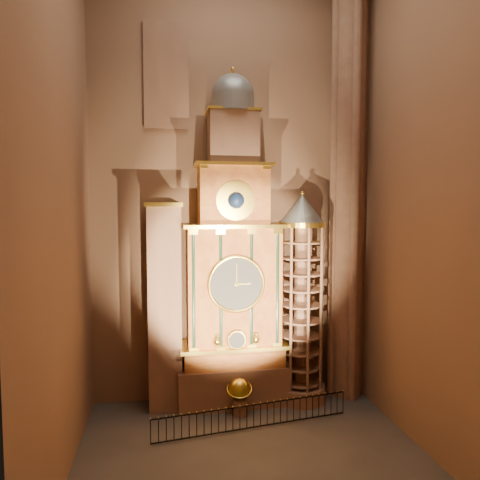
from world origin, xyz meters
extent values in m
plane|color=#383330|center=(0.00, 0.00, 0.00)|extent=(14.00, 14.00, 0.00)
plane|color=#8E654C|center=(0.00, 6.00, 11.00)|extent=(22.00, 0.00, 22.00)
plane|color=#8E654C|center=(-7.00, 0.00, 11.00)|extent=(0.00, 22.00, 22.00)
plane|color=#8E654C|center=(7.00, 0.00, 11.00)|extent=(0.00, 22.00, 22.00)
cube|color=#8C634C|center=(0.00, 5.00, 1.00)|extent=(5.60, 2.20, 2.00)
cube|color=brown|center=(0.00, 5.00, 2.50)|extent=(5.00, 2.00, 1.00)
cube|color=gold|center=(0.00, 4.95, 3.05)|extent=(5.40, 2.30, 0.18)
cube|color=brown|center=(0.00, 5.00, 6.00)|extent=(4.60, 2.00, 6.00)
cylinder|color=black|center=(-2.05, 4.14, 6.00)|extent=(0.32, 0.32, 5.60)
cylinder|color=black|center=(-0.75, 4.14, 6.00)|extent=(0.32, 0.32, 5.60)
cylinder|color=black|center=(0.75, 4.14, 6.00)|extent=(0.32, 0.32, 5.60)
cylinder|color=black|center=(2.05, 4.14, 6.00)|extent=(0.32, 0.32, 5.60)
cube|color=gold|center=(0.00, 4.95, 9.05)|extent=(5.00, 2.25, 0.18)
cylinder|color=#2D3033|center=(0.00, 3.99, 6.30)|extent=(2.60, 0.12, 2.60)
torus|color=gold|center=(0.00, 3.94, 6.30)|extent=(2.80, 0.16, 2.80)
cylinder|color=gold|center=(0.00, 3.84, 3.60)|extent=(0.90, 0.10, 0.90)
sphere|color=gold|center=(-0.95, 3.89, 3.55)|extent=(0.36, 0.36, 0.36)
sphere|color=gold|center=(0.95, 3.89, 3.55)|extent=(0.36, 0.36, 0.36)
cube|color=brown|center=(0.00, 5.00, 10.50)|extent=(3.40, 1.80, 3.00)
sphere|color=#0E1F47|center=(0.00, 4.09, 10.30)|extent=(0.80, 0.80, 0.80)
cube|color=gold|center=(0.00, 4.95, 12.05)|extent=(3.80, 2.00, 0.15)
cube|color=#8C634C|center=(0.00, 5.00, 13.30)|extent=(2.40, 1.60, 2.60)
sphere|color=slate|center=(0.00, 5.00, 15.40)|extent=(2.10, 2.10, 2.10)
cylinder|color=gold|center=(0.00, 5.00, 16.30)|extent=(0.14, 0.14, 0.80)
cube|color=#8C634C|center=(-3.40, 5.00, 5.00)|extent=(1.60, 1.40, 10.00)
cube|color=gold|center=(-3.40, 4.58, 3.00)|extent=(1.35, 0.10, 2.10)
cube|color=#531716|center=(-3.40, 4.52, 3.00)|extent=(1.05, 0.04, 1.75)
cube|color=gold|center=(-3.40, 4.58, 5.60)|extent=(1.35, 0.10, 2.10)
cube|color=#531716|center=(-3.40, 4.52, 5.60)|extent=(1.05, 0.04, 1.75)
cube|color=gold|center=(-3.40, 4.58, 8.20)|extent=(1.35, 0.10, 2.10)
cube|color=#531716|center=(-3.40, 4.52, 8.20)|extent=(1.05, 0.04, 1.75)
cube|color=gold|center=(-3.40, 5.00, 10.10)|extent=(1.80, 1.60, 0.20)
cylinder|color=#8C634C|center=(3.50, 4.70, 0.40)|extent=(2.50, 2.50, 0.80)
cylinder|color=#8C634C|center=(3.50, 4.70, 4.90)|extent=(0.70, 0.70, 8.20)
cylinder|color=gold|center=(3.50, 4.70, 9.10)|extent=(2.40, 2.40, 0.25)
cone|color=slate|center=(3.50, 4.70, 9.90)|extent=(2.30, 2.30, 1.50)
sphere|color=gold|center=(3.50, 4.70, 10.70)|extent=(0.20, 0.20, 0.20)
cylinder|color=#8C634C|center=(6.10, 5.00, 11.00)|extent=(1.60, 1.60, 22.00)
cylinder|color=#8C634C|center=(6.90, 5.00, 11.00)|extent=(0.44, 0.44, 22.00)
cylinder|color=#8C634C|center=(5.30, 5.00, 11.00)|extent=(0.44, 0.44, 22.00)
cylinder|color=#8C634C|center=(6.10, 5.80, 11.00)|extent=(0.44, 0.44, 22.00)
cylinder|color=#8C634C|center=(6.10, 4.20, 11.00)|extent=(0.44, 0.44, 22.00)
cube|color=navy|center=(-3.20, 5.94, 16.50)|extent=(2.00, 0.10, 5.00)
cube|color=#8C634C|center=(-3.20, 5.88, 16.50)|extent=(2.20, 0.06, 5.20)
cylinder|color=#8C634C|center=(0.08, 3.60, 0.39)|extent=(0.67, 0.67, 0.78)
sphere|color=gold|center=(0.08, 3.60, 1.29)|extent=(1.01, 1.01, 1.01)
torus|color=gold|center=(0.08, 3.60, 1.29)|extent=(1.41, 1.35, 0.54)
cube|color=black|center=(0.48, 2.13, 1.13)|extent=(9.05, 1.27, 0.05)
cube|color=black|center=(0.48, 2.13, 0.10)|extent=(9.05, 1.27, 0.05)
camera|label=1|loc=(-3.36, -16.05, 9.84)|focal=32.00mm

